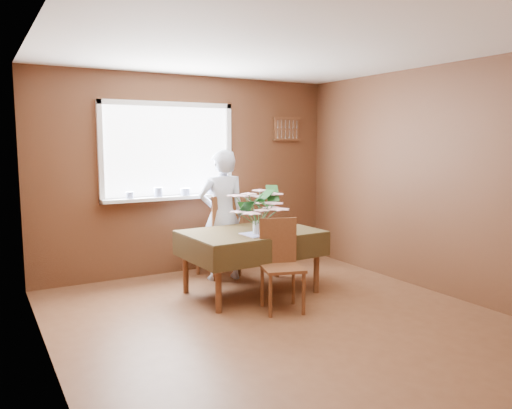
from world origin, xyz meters
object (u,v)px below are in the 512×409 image
dining_table (251,238)px  chair_near (280,260)px  flower_bouquet (258,206)px  chair_far (222,233)px  seated_woman (222,215)px

dining_table → chair_near: chair_near is taller
flower_bouquet → dining_table: bearing=81.7°
dining_table → chair_near: bearing=-92.1°
chair_near → flower_bouquet: 0.64m
chair_far → flower_bouquet: (-0.05, -0.96, 0.45)m
seated_woman → flower_bouquet: bearing=99.0°
flower_bouquet → chair_near: bearing=-85.0°
chair_far → flower_bouquet: 1.06m
dining_table → flower_bouquet: size_ratio=2.74×
chair_far → flower_bouquet: size_ratio=1.89×
dining_table → seated_woman: (-0.03, 0.66, 0.17)m
chair_far → chair_near: (-0.01, -1.35, -0.06)m
chair_near → chair_far: bearing=106.3°
dining_table → seated_woman: 0.69m
seated_woman → flower_bouquet: size_ratio=2.91×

